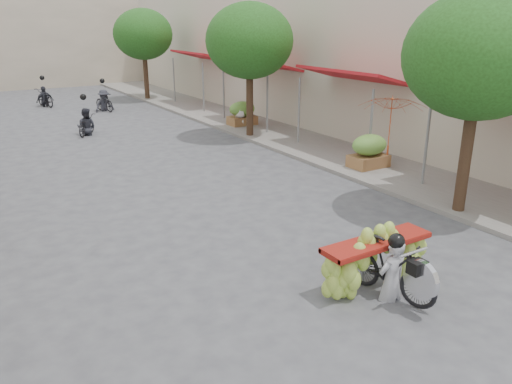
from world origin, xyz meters
name	(u,v)px	position (x,y,z in m)	size (l,w,h in m)	color
sidewalk_right	(269,128)	(7.00, 15.00, 0.06)	(4.00, 60.00, 0.12)	gray
shophouse_row_right	(374,56)	(11.99, 14.00, 3.00)	(9.77, 40.00, 6.00)	beige
far_building	(15,36)	(0.00, 38.00, 3.50)	(20.00, 6.00, 7.00)	#B8A791
street_tree_near	(480,56)	(5.40, 4.00, 3.78)	(3.40, 3.40, 5.25)	#3A2719
street_tree_mid	(249,41)	(5.40, 14.00, 3.78)	(3.40, 3.40, 5.25)	#3A2719
street_tree_far	(143,34)	(5.40, 26.00, 3.78)	(3.40, 3.40, 5.25)	#3A2719
produce_crate_mid	(369,149)	(6.20, 8.00, 0.71)	(1.20, 0.88, 1.16)	brown
produce_crate_far	(242,111)	(6.20, 16.00, 0.71)	(1.20, 0.88, 1.16)	brown
banana_motorbike	(385,258)	(1.07, 2.24, 0.68)	(2.20, 1.91, 2.00)	black
market_umbrella	(393,95)	(6.11, 7.10, 2.50)	(2.53, 2.53, 1.79)	#A23815
pedestrian	(240,108)	(5.98, 15.78, 0.92)	(0.88, 0.63, 1.61)	white
bg_motorbike_a	(85,117)	(-0.13, 18.05, 0.77)	(1.29, 1.52, 1.95)	black
bg_motorbike_b	(103,95)	(2.12, 23.46, 0.85)	(1.16, 1.73, 1.95)	black
bg_motorbike_c	(44,93)	(-0.27, 26.68, 0.78)	(1.07, 1.83, 1.95)	black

